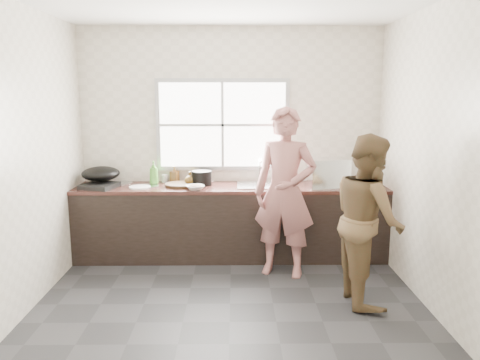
{
  "coord_description": "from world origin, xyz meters",
  "views": [
    {
      "loc": [
        0.05,
        -4.06,
        1.93
      ],
      "look_at": [
        0.1,
        0.65,
        1.05
      ],
      "focal_mm": 35.0,
      "sensor_mm": 36.0,
      "label": 1
    }
  ],
  "objects_px": {
    "black_pot": "(202,178)",
    "wok": "(101,174)",
    "pot_lid_right": "(148,186)",
    "bowl_crabs": "(284,184)",
    "woman": "(285,198)",
    "person_side": "(368,219)",
    "bowl_mince": "(195,187)",
    "cutting_board": "(180,185)",
    "bottle_brown_tall": "(175,175)",
    "bottle_green": "(154,173)",
    "burner": "(99,186)",
    "pot_lid_left": "(122,183)",
    "glass_jar": "(165,178)",
    "dish_rack": "(327,173)",
    "plate_food": "(140,187)",
    "bottle_brown_short": "(190,179)",
    "bowl_held": "(290,187)"
  },
  "relations": [
    {
      "from": "black_pot",
      "to": "wok",
      "type": "distance_m",
      "value": 1.18
    },
    {
      "from": "pot_lid_right",
      "to": "bowl_crabs",
      "type": "bearing_deg",
      "value": -0.19
    },
    {
      "from": "woman",
      "to": "person_side",
      "type": "bearing_deg",
      "value": -24.27
    },
    {
      "from": "bowl_mince",
      "to": "cutting_board",
      "type": "bearing_deg",
      "value": 134.28
    },
    {
      "from": "bowl_crabs",
      "to": "bottle_brown_tall",
      "type": "relative_size",
      "value": 0.94
    },
    {
      "from": "bottle_green",
      "to": "woman",
      "type": "bearing_deg",
      "value": -23.62
    },
    {
      "from": "woman",
      "to": "black_pot",
      "type": "relative_size",
      "value": 7.22
    },
    {
      "from": "burner",
      "to": "pot_lid_left",
      "type": "bearing_deg",
      "value": 54.81
    },
    {
      "from": "glass_jar",
      "to": "black_pot",
      "type": "bearing_deg",
      "value": -19.94
    },
    {
      "from": "cutting_board",
      "to": "dish_rack",
      "type": "xyz_separation_m",
      "value": [
        1.7,
        -0.08,
        0.15
      ]
    },
    {
      "from": "woman",
      "to": "person_side",
      "type": "xyz_separation_m",
      "value": [
        0.7,
        -0.65,
        -0.05
      ]
    },
    {
      "from": "plate_food",
      "to": "bottle_brown_short",
      "type": "height_order",
      "value": "bottle_brown_short"
    },
    {
      "from": "bowl_mince",
      "to": "black_pot",
      "type": "relative_size",
      "value": 0.87
    },
    {
      "from": "wok",
      "to": "pot_lid_right",
      "type": "distance_m",
      "value": 0.58
    },
    {
      "from": "bowl_held",
      "to": "wok",
      "type": "distance_m",
      "value": 2.21
    },
    {
      "from": "bowl_held",
      "to": "pot_lid_left",
      "type": "bearing_deg",
      "value": 169.28
    },
    {
      "from": "woman",
      "to": "pot_lid_left",
      "type": "distance_m",
      "value": 2.02
    },
    {
      "from": "bowl_mince",
      "to": "wok",
      "type": "bearing_deg",
      "value": 167.69
    },
    {
      "from": "bowl_held",
      "to": "bottle_green",
      "type": "xyz_separation_m",
      "value": [
        -1.58,
        0.31,
        0.11
      ]
    },
    {
      "from": "bowl_held",
      "to": "woman",
      "type": "bearing_deg",
      "value": -105.66
    },
    {
      "from": "wok",
      "to": "pot_lid_left",
      "type": "height_order",
      "value": "wok"
    },
    {
      "from": "bottle_green",
      "to": "glass_jar",
      "type": "relative_size",
      "value": 2.94
    },
    {
      "from": "woman",
      "to": "cutting_board",
      "type": "xyz_separation_m",
      "value": [
        -1.16,
        0.54,
        0.04
      ]
    },
    {
      "from": "bottle_green",
      "to": "bottle_brown_short",
      "type": "relative_size",
      "value": 1.9
    },
    {
      "from": "burner",
      "to": "pot_lid_left",
      "type": "distance_m",
      "value": 0.33
    },
    {
      "from": "cutting_board",
      "to": "pot_lid_left",
      "type": "xyz_separation_m",
      "value": [
        -0.72,
        0.18,
        -0.01
      ]
    },
    {
      "from": "person_side",
      "to": "bowl_crabs",
      "type": "xyz_separation_m",
      "value": [
        -0.66,
        1.17,
        0.1
      ]
    },
    {
      "from": "bowl_held",
      "to": "wok",
      "type": "xyz_separation_m",
      "value": [
        -2.19,
        0.24,
        0.11
      ]
    },
    {
      "from": "pot_lid_right",
      "to": "dish_rack",
      "type": "bearing_deg",
      "value": -2.07
    },
    {
      "from": "cutting_board",
      "to": "bottle_green",
      "type": "relative_size",
      "value": 1.25
    },
    {
      "from": "bowl_held",
      "to": "black_pot",
      "type": "distance_m",
      "value": 1.05
    },
    {
      "from": "bowl_crabs",
      "to": "bowl_mince",
      "type": "bearing_deg",
      "value": -169.97
    },
    {
      "from": "burner",
      "to": "woman",
      "type": "bearing_deg",
      "value": -12.14
    },
    {
      "from": "person_side",
      "to": "glass_jar",
      "type": "height_order",
      "value": "person_side"
    },
    {
      "from": "bowl_crabs",
      "to": "dish_rack",
      "type": "distance_m",
      "value": 0.52
    },
    {
      "from": "bottle_brown_short",
      "to": "wok",
      "type": "distance_m",
      "value": 1.04
    },
    {
      "from": "woman",
      "to": "bottle_brown_short",
      "type": "distance_m",
      "value": 1.22
    },
    {
      "from": "bowl_held",
      "to": "glass_jar",
      "type": "height_order",
      "value": "glass_jar"
    },
    {
      "from": "bowl_mince",
      "to": "person_side",
      "type": "bearing_deg",
      "value": -30.66
    },
    {
      "from": "black_pot",
      "to": "bottle_brown_tall",
      "type": "relative_size",
      "value": 1.27
    },
    {
      "from": "pot_lid_right",
      "to": "cutting_board",
      "type": "bearing_deg",
      "value": 1.27
    },
    {
      "from": "wok",
      "to": "pot_lid_left",
      "type": "distance_m",
      "value": 0.28
    },
    {
      "from": "person_side",
      "to": "bottle_green",
      "type": "height_order",
      "value": "person_side"
    },
    {
      "from": "woman",
      "to": "bowl_mince",
      "type": "distance_m",
      "value": 1.03
    },
    {
      "from": "bowl_held",
      "to": "person_side",
      "type": "bearing_deg",
      "value": -58.6
    },
    {
      "from": "bottle_green",
      "to": "pot_lid_right",
      "type": "distance_m",
      "value": 0.19
    },
    {
      "from": "bowl_mince",
      "to": "bottle_brown_tall",
      "type": "height_order",
      "value": "bottle_brown_tall"
    },
    {
      "from": "bowl_mince",
      "to": "bottle_green",
      "type": "distance_m",
      "value": 0.61
    },
    {
      "from": "bowl_crabs",
      "to": "dish_rack",
      "type": "relative_size",
      "value": 0.39
    },
    {
      "from": "bottle_brown_tall",
      "to": "bowl_mince",
      "type": "bearing_deg",
      "value": -57.12
    }
  ]
}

